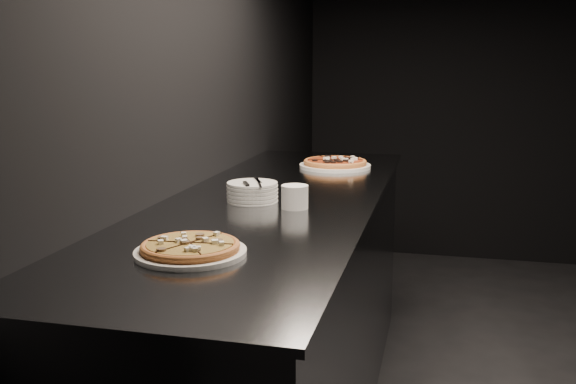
% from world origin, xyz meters
% --- Properties ---
extents(wall_left, '(0.02, 5.00, 2.80)m').
position_xyz_m(wall_left, '(-2.50, 0.00, 1.40)').
color(wall_left, black).
rests_on(wall_left, floor).
extents(counter, '(0.74, 2.44, 0.92)m').
position_xyz_m(counter, '(-2.13, 0.00, 0.46)').
color(counter, slate).
rests_on(counter, floor).
extents(pizza_mushroom, '(0.28, 0.28, 0.03)m').
position_xyz_m(pizza_mushroom, '(-2.15, -0.75, 0.94)').
color(pizza_mushroom, white).
rests_on(pizza_mushroom, counter).
extents(pizza_tomato, '(0.36, 0.36, 0.04)m').
position_xyz_m(pizza_tomato, '(-2.03, 0.71, 0.94)').
color(pizza_tomato, white).
rests_on(pizza_tomato, counter).
extents(plate_stack, '(0.18, 0.18, 0.07)m').
position_xyz_m(plate_stack, '(-2.19, -0.09, 0.95)').
color(plate_stack, white).
rests_on(plate_stack, counter).
extents(cutlery, '(0.07, 0.19, 0.01)m').
position_xyz_m(cutlery, '(-2.18, -0.11, 0.99)').
color(cutlery, silver).
rests_on(cutlery, plate_stack).
extents(ramekin, '(0.09, 0.09, 0.08)m').
position_xyz_m(ramekin, '(-2.02, -0.17, 0.96)').
color(ramekin, silver).
rests_on(ramekin, counter).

